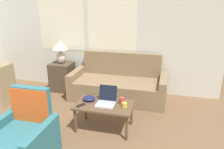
{
  "coord_description": "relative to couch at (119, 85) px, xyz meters",
  "views": [
    {
      "loc": [
        1.76,
        -0.65,
        2.03
      ],
      "look_at": [
        0.83,
        2.99,
        0.75
      ],
      "focal_mm": 35.0,
      "sensor_mm": 36.0,
      "label": 1
    }
  ],
  "objects": [
    {
      "name": "cup_yellow",
      "position": [
        0.38,
        -1.29,
        0.21
      ],
      "size": [
        0.08,
        0.08,
        0.07
      ],
      "color": "gold",
      "rests_on": "coffee_table"
    },
    {
      "name": "cup_navy",
      "position": [
        0.32,
        -1.19,
        0.23
      ],
      "size": [
        0.08,
        0.08,
        0.11
      ],
      "color": "#B23D38",
      "rests_on": "coffee_table"
    },
    {
      "name": "couch",
      "position": [
        0.0,
        0.0,
        0.0
      ],
      "size": [
        2.02,
        0.87,
        0.94
      ],
      "color": "#846B4C",
      "rests_on": "ground_plane"
    },
    {
      "name": "table_lamp",
      "position": [
        -1.39,
        0.1,
        0.71
      ],
      "size": [
        0.36,
        0.36,
        0.52
      ],
      "color": "beige",
      "rests_on": "side_table"
    },
    {
      "name": "laptop",
      "position": [
        0.07,
        -1.24,
        0.23
      ],
      "size": [
        0.29,
        0.33,
        0.27
      ],
      "color": "#B7B7BC",
      "rests_on": "coffee_table"
    },
    {
      "name": "snack_bowl",
      "position": [
        -0.24,
        -1.2,
        0.21
      ],
      "size": [
        0.21,
        0.21,
        0.07
      ],
      "color": "#191E4C",
      "rests_on": "coffee_table"
    },
    {
      "name": "side_table",
      "position": [
        -1.39,
        0.1,
        0.05
      ],
      "size": [
        0.48,
        0.48,
        0.65
      ],
      "color": "#4C3D2D",
      "rests_on": "ground_plane"
    },
    {
      "name": "tv_remote",
      "position": [
        -0.3,
        -1.42,
        0.18
      ],
      "size": [
        0.11,
        0.15,
        0.02
      ],
      "color": "black",
      "rests_on": "coffee_table"
    },
    {
      "name": "wall_back",
      "position": [
        -0.81,
        0.45,
        1.03
      ],
      "size": [
        5.89,
        0.06,
        2.6
      ],
      "color": "silver",
      "rests_on": "ground_plane"
    },
    {
      "name": "coffee_table",
      "position": [
        0.05,
        -1.28,
        0.12
      ],
      "size": [
        0.93,
        0.56,
        0.45
      ],
      "color": "brown",
      "rests_on": "ground_plane"
    },
    {
      "name": "armchair",
      "position": [
        -0.78,
        -2.24,
        0.0
      ],
      "size": [
        0.75,
        0.75,
        0.94
      ],
      "color": "#2D6B75",
      "rests_on": "ground_plane"
    }
  ]
}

